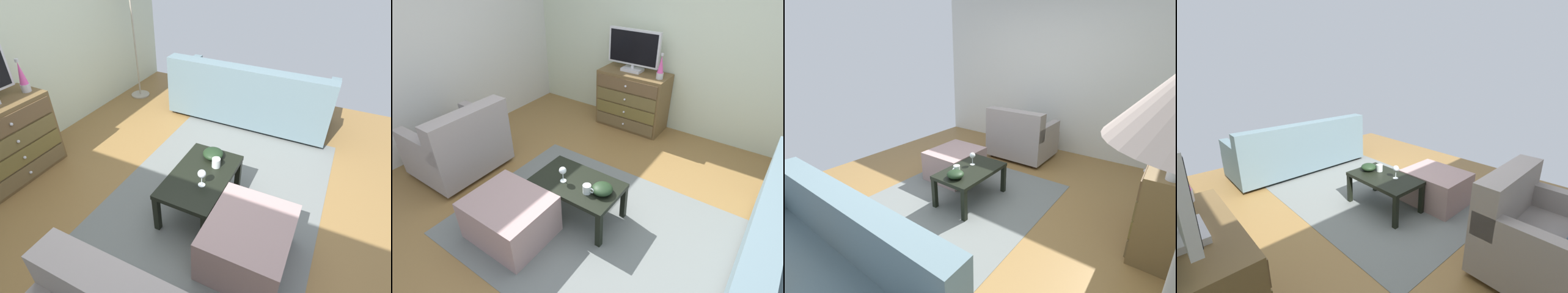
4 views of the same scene
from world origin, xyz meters
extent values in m
cube|color=olive|center=(0.00, 0.00, -0.03)|extent=(5.26, 4.74, 0.05)
cube|color=beige|center=(0.00, 2.13, 1.36)|extent=(5.26, 0.12, 2.72)
cube|color=silver|center=(-2.39, 0.00, 1.36)|extent=(0.12, 4.74, 2.72)
cube|color=slate|center=(0.20, -0.20, 0.00)|extent=(2.60, 1.90, 0.01)
cube|color=brown|center=(-0.52, 1.83, 0.41)|extent=(0.96, 0.45, 0.82)
cube|color=brown|center=(-0.52, 1.59, 0.12)|extent=(0.90, 0.02, 0.17)
sphere|color=silver|center=(-0.52, 1.58, 0.12)|extent=(0.03, 0.03, 0.03)
cube|color=brown|center=(-0.52, 1.59, 0.31)|extent=(0.90, 0.02, 0.17)
sphere|color=silver|center=(-0.52, 1.58, 0.31)|extent=(0.03, 0.03, 0.03)
cube|color=brown|center=(-0.52, 1.59, 0.50)|extent=(0.90, 0.02, 0.17)
sphere|color=silver|center=(-0.52, 1.58, 0.50)|extent=(0.03, 0.03, 0.03)
cube|color=brown|center=(-0.52, 1.59, 0.69)|extent=(0.90, 0.02, 0.17)
sphere|color=silver|center=(-0.52, 1.58, 0.69)|extent=(0.03, 0.03, 0.03)
cube|color=silver|center=(-0.58, 1.85, 0.84)|extent=(0.28, 0.18, 0.04)
cylinder|color=silver|center=(-0.58, 1.85, 0.88)|extent=(0.04, 0.04, 0.05)
cube|color=silver|center=(-0.58, 1.85, 1.14)|extent=(0.73, 0.05, 0.46)
cube|color=black|center=(-0.58, 1.82, 1.14)|extent=(0.68, 0.01, 0.41)
cylinder|color=#B7B7BC|center=(-0.14, 1.78, 0.86)|extent=(0.09, 0.09, 0.08)
cone|color=#D84C99|center=(-0.14, 1.78, 1.01)|extent=(0.08, 0.08, 0.22)
cylinder|color=#B7B7BC|center=(-0.14, 1.78, 1.13)|extent=(0.04, 0.04, 0.03)
cube|color=black|center=(-0.46, 0.11, 0.18)|extent=(0.05, 0.05, 0.36)
cube|color=black|center=(0.31, 0.11, 0.18)|extent=(0.05, 0.05, 0.36)
cube|color=black|center=(-0.46, -0.33, 0.18)|extent=(0.05, 0.05, 0.36)
cube|color=black|center=(0.31, -0.33, 0.18)|extent=(0.05, 0.05, 0.36)
cube|color=black|center=(-0.08, -0.11, 0.38)|extent=(0.83, 0.50, 0.04)
cylinder|color=silver|center=(-0.20, -0.18, 0.40)|extent=(0.06, 0.06, 0.00)
cylinder|color=silver|center=(-0.20, -0.18, 0.45)|extent=(0.01, 0.01, 0.09)
sphere|color=silver|center=(-0.20, -0.18, 0.52)|extent=(0.07, 0.07, 0.07)
cylinder|color=silver|center=(0.08, -0.19, 0.44)|extent=(0.08, 0.08, 0.08)
torus|color=silver|center=(0.13, -0.19, 0.45)|extent=(0.05, 0.01, 0.05)
ellipsoid|color=black|center=(0.19, -0.11, 0.44)|extent=(0.19, 0.19, 0.09)
cylinder|color=#332319|center=(1.43, 0.98, 0.03)|extent=(0.05, 0.05, 0.05)
cube|color=slate|center=(1.45, 0.02, 0.61)|extent=(0.20, 2.07, 0.41)
cylinder|color=#332319|center=(-2.00, 0.10, 0.03)|extent=(0.05, 0.05, 0.05)
cylinder|color=#332319|center=(-2.00, -0.68, 0.03)|extent=(0.05, 0.05, 0.05)
cylinder|color=#332319|center=(-1.36, 0.10, 0.03)|extent=(0.05, 0.05, 0.05)
cylinder|color=#332319|center=(-1.36, -0.68, 0.03)|extent=(0.05, 0.05, 0.05)
cube|color=gray|center=(-1.68, -0.29, 0.23)|extent=(0.80, 0.94, 0.36)
cube|color=gray|center=(-1.38, -0.29, 0.63)|extent=(0.20, 0.94, 0.42)
cube|color=gray|center=(-1.68, 0.12, 0.51)|extent=(0.76, 0.12, 0.20)
cube|color=gray|center=(-1.68, -0.70, 0.51)|extent=(0.76, 0.12, 0.20)
cylinder|color=slate|center=(-1.93, -0.29, 0.49)|extent=(0.16, 0.40, 0.16)
cube|color=gray|center=(-0.42, -0.67, 0.20)|extent=(0.70, 0.60, 0.41)
camera|label=1|loc=(-1.91, -0.97, 2.12)|focal=28.09mm
camera|label=2|loc=(1.30, -1.93, 2.24)|focal=28.59mm
camera|label=3|loc=(2.17, 1.72, 1.77)|focal=24.94mm
camera|label=4|loc=(-2.08, 1.93, 1.68)|focal=24.35mm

